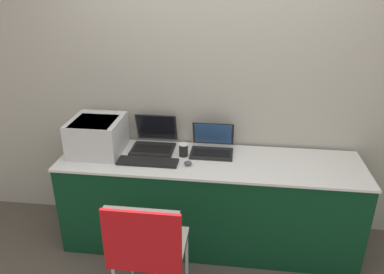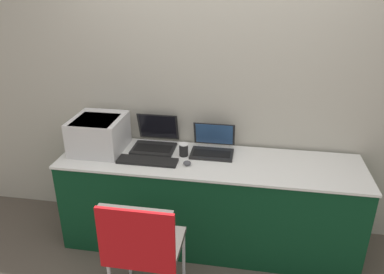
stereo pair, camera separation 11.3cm
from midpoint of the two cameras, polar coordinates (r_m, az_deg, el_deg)
ground_plane at (r=3.19m, az=2.78°, el=-18.87°), size 14.00×14.00×0.00m
wall_back at (r=3.13m, az=4.77°, el=7.81°), size 8.00×0.05×2.60m
table at (r=3.18m, az=3.60°, el=-9.92°), size 2.41×0.63×0.79m
printer at (r=3.17m, az=-13.04°, el=0.65°), size 0.41×0.43×0.28m
laptop_left at (r=3.19m, az=-4.61°, el=-0.51°), size 0.35×0.34×0.26m
laptop_right at (r=3.09m, az=4.23°, el=-1.46°), size 0.35×0.30×0.23m
external_keyboard at (r=2.96m, az=-5.72°, el=-3.66°), size 0.48×0.14×0.02m
coffee_cup at (r=3.03m, az=-0.21°, el=-1.95°), size 0.07×0.07×0.11m
mouse at (r=2.89m, az=0.38°, el=-4.02°), size 0.06×0.05×0.04m
chair at (r=2.49m, az=-6.31°, el=-15.74°), size 0.48×0.43×0.89m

